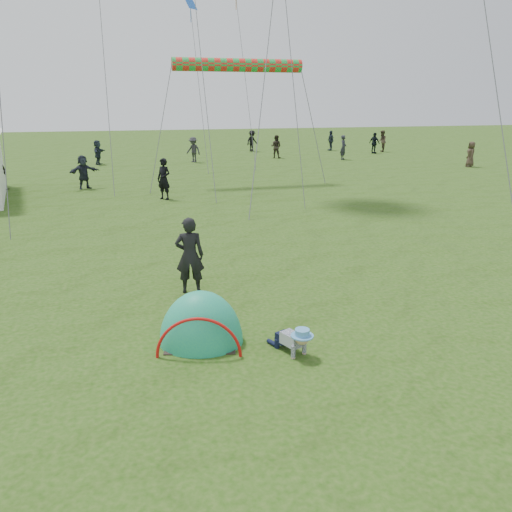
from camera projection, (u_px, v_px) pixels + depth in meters
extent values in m
plane|color=#1B460B|center=(296.00, 378.00, 7.81)|extent=(140.00, 140.00, 0.00)
ellipsoid|color=teal|center=(202.00, 342.00, 8.98)|extent=(1.74, 1.55, 1.94)
imported|color=black|center=(190.00, 256.00, 11.06)|extent=(0.69, 0.51, 1.74)
imported|color=#24252F|center=(343.00, 147.00, 36.36)|extent=(0.72, 0.76, 1.75)
imported|color=#44352C|center=(382.00, 141.00, 41.87)|extent=(0.98, 1.07, 1.77)
imported|color=#252D3B|center=(331.00, 141.00, 43.03)|extent=(0.45, 1.00, 1.68)
imported|color=#2B2A2F|center=(193.00, 150.00, 34.82)|extent=(1.24, 1.25, 1.73)
imported|color=#202531|center=(84.00, 172.00, 24.32)|extent=(1.56, 1.14, 1.63)
imported|color=black|center=(164.00, 179.00, 21.68)|extent=(0.76, 0.76, 1.78)
imported|color=#2B241D|center=(276.00, 147.00, 37.37)|extent=(1.04, 0.99, 1.68)
imported|color=black|center=(374.00, 143.00, 40.58)|extent=(0.78, 1.06, 1.67)
imported|color=black|center=(252.00, 141.00, 42.21)|extent=(1.30, 1.12, 1.74)
imported|color=#3B2E23|center=(471.00, 154.00, 32.42)|extent=(0.76, 0.92, 1.62)
imported|color=#202936|center=(98.00, 152.00, 33.56)|extent=(0.94, 1.58, 1.62)
cylinder|color=red|center=(238.00, 65.00, 24.63)|extent=(6.53, 0.64, 0.64)
plane|color=blue|center=(190.00, 3.00, 31.05)|extent=(0.95, 0.95, 0.78)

